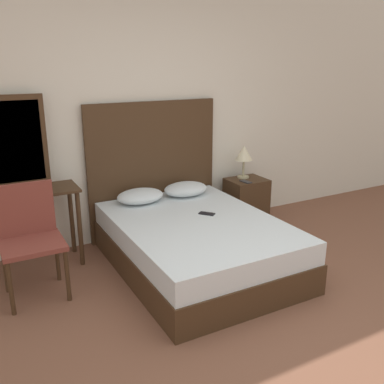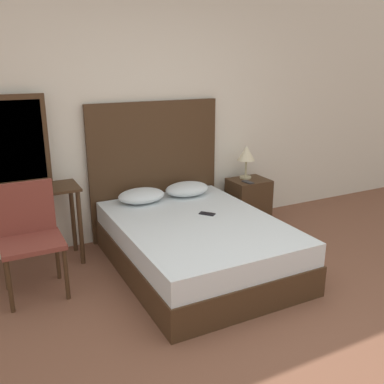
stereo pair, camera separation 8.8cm
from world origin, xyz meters
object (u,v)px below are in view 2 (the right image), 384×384
phone_on_bed (207,214)px  table_lamp (246,154)px  phone_on_nightstand (248,182)px  vanity_desk (25,206)px  chair (30,231)px  bed (197,244)px  nightstand (248,202)px

phone_on_bed → table_lamp: (0.92, 0.70, 0.36)m
phone_on_bed → phone_on_nightstand: bearing=32.7°
vanity_desk → chair: bearing=-93.6°
phone_on_bed → chair: 1.61m
chair → table_lamp: bearing=12.1°
bed → table_lamp: bearing=36.7°
phone_on_nightstand → table_lamp: bearing=64.2°
nightstand → chair: bearing=-169.6°
phone_on_nightstand → chair: 2.46m
phone_on_nightstand → bed: bearing=-147.5°
phone_on_bed → table_lamp: table_lamp is taller
vanity_desk → chair: size_ratio=1.05×
bed → chair: (-1.43, 0.27, 0.31)m
nightstand → phone_on_nightstand: 0.31m
chair → vanity_desk: bearing=86.4°
nightstand → vanity_desk: vanity_desk is taller
phone_on_bed → chair: (-1.60, 0.17, 0.06)m
vanity_desk → chair: (-0.03, -0.48, -0.07)m
phone_on_nightstand → chair: bearing=-171.4°
bed → chair: size_ratio=2.05×
chair → phone_on_bed: bearing=-6.0°
phone_on_nightstand → vanity_desk: bearing=177.4°
bed → phone_on_bed: phone_on_bed is taller
bed → table_lamp: (1.08, 0.81, 0.60)m
nightstand → table_lamp: size_ratio=1.41×
phone_on_bed → chair: bearing=174.0°
nightstand → table_lamp: (-0.00, 0.07, 0.56)m
nightstand → phone_on_nightstand: bearing=-131.8°
bed → phone_on_nightstand: size_ratio=12.39×
bed → table_lamp: size_ratio=4.92×
phone_on_nightstand → vanity_desk: (-2.40, 0.11, 0.06)m
phone_on_nightstand → chair: (-2.43, -0.37, -0.01)m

